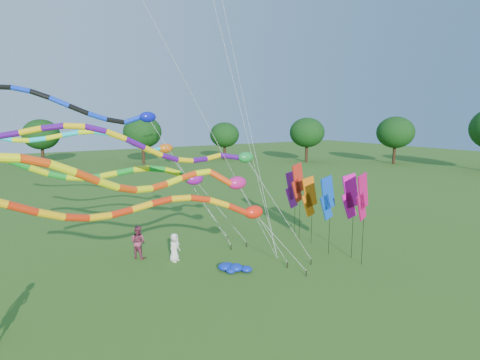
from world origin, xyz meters
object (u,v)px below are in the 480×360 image
tube_kite_red (157,208)px  blue_nylon_heap (232,267)px  person_a (174,247)px  person_c (138,242)px  tube_kite_orange (158,178)px

tube_kite_red → blue_nylon_heap: bearing=27.5°
blue_nylon_heap → person_a: (-1.93, 2.80, 0.60)m
blue_nylon_heap → person_c: bearing=128.5°
person_a → tube_kite_orange: bearing=-150.2°
tube_kite_red → tube_kite_orange: 1.19m
blue_nylon_heap → person_c: size_ratio=0.74×
tube_kite_orange → person_c: bearing=69.1°
tube_kite_red → blue_nylon_heap: (4.71, 2.30, -4.15)m
tube_kite_orange → blue_nylon_heap: tube_kite_orange is taller
blue_nylon_heap → person_a: 3.46m
blue_nylon_heap → tube_kite_red: bearing=-154.0°
tube_kite_orange → person_c: 8.36m
tube_kite_orange → blue_nylon_heap: (4.70, 2.57, -5.31)m
tube_kite_red → tube_kite_orange: tube_kite_orange is taller
tube_kite_orange → person_c: (1.27, 6.89, -4.57)m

